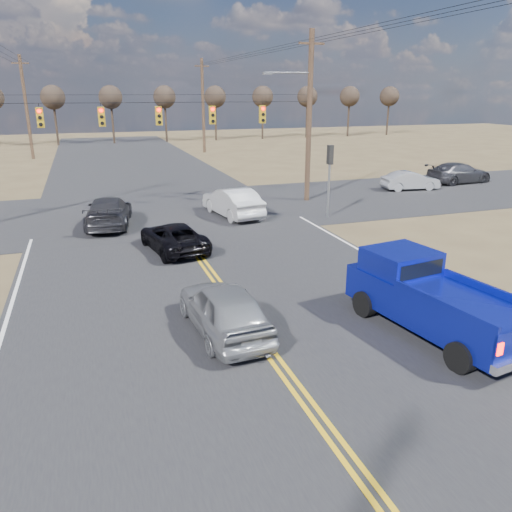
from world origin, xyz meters
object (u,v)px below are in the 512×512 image
object	(u,v)px
dgrey_car_queue	(109,212)
cross_car_east_far	(459,173)
pickup_truck	(430,298)
white_car_queue	(232,202)
silver_suv	(224,308)
cross_car_east_near	(410,181)
black_suv	(173,237)

from	to	relation	value
dgrey_car_queue	cross_car_east_far	size ratio (longest dim) A/B	0.97
pickup_truck	cross_car_east_far	world-z (taller)	pickup_truck
dgrey_car_queue	cross_car_east_far	distance (m)	26.07
white_car_queue	dgrey_car_queue	size ratio (longest dim) A/B	0.94
pickup_truck	silver_suv	distance (m)	5.82
white_car_queue	cross_car_east_near	size ratio (longest dim) A/B	1.21
black_suv	white_car_queue	size ratio (longest dim) A/B	0.91
black_suv	dgrey_car_queue	xyz separation A→B (m)	(-2.39, 5.21, 0.13)
silver_suv	black_suv	world-z (taller)	silver_suv
silver_suv	cross_car_east_near	distance (m)	24.73
silver_suv	cross_car_east_near	bearing A→B (deg)	-140.84
dgrey_car_queue	cross_car_east_far	bearing A→B (deg)	-161.12
pickup_truck	dgrey_car_queue	xyz separation A→B (m)	(-7.92, 15.22, -0.27)
pickup_truck	cross_car_east_far	size ratio (longest dim) A/B	1.11
dgrey_car_queue	pickup_truck	bearing A→B (deg)	126.15
silver_suv	dgrey_car_queue	distance (m)	13.62
pickup_truck	black_suv	xyz separation A→B (m)	(-5.53, 10.01, -0.41)
silver_suv	white_car_queue	xyz separation A→B (m)	(4.18, 13.41, 0.05)
silver_suv	white_car_queue	distance (m)	14.05
pickup_truck	cross_car_east_far	xyz separation A→B (m)	(17.74, 19.84, -0.25)
silver_suv	pickup_truck	bearing A→B (deg)	158.17
white_car_queue	pickup_truck	bearing A→B (deg)	86.22
pickup_truck	cross_car_east_near	size ratio (longest dim) A/B	1.47
black_suv	cross_car_east_far	xyz separation A→B (m)	(23.27, 9.83, 0.16)
silver_suv	black_suv	bearing A→B (deg)	-93.71
pickup_truck	dgrey_car_queue	size ratio (longest dim) A/B	1.14
dgrey_car_queue	cross_car_east_far	world-z (taller)	cross_car_east_far
pickup_truck	black_suv	distance (m)	11.44
silver_suv	dgrey_car_queue	size ratio (longest dim) A/B	0.85
silver_suv	cross_car_east_near	world-z (taller)	silver_suv
cross_car_east_near	cross_car_east_far	world-z (taller)	cross_car_east_far
black_suv	cross_car_east_far	size ratio (longest dim) A/B	0.83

